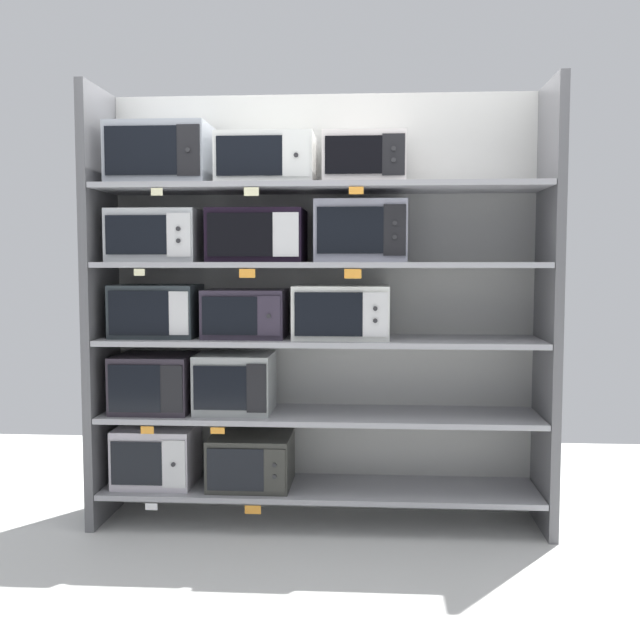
# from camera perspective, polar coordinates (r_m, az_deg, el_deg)

# --- Properties ---
(ground) EXTENTS (6.43, 6.00, 0.02)m
(ground) POSITION_cam_1_polar(r_m,az_deg,el_deg) (3.55, -1.18, -20.37)
(ground) COLOR silver
(back_panel) EXTENTS (2.63, 0.04, 2.43)m
(back_panel) POSITION_cam_1_polar(r_m,az_deg,el_deg) (4.50, 0.24, 1.12)
(back_panel) COLOR #B2B2AD
(back_panel) RESTS_ON ground
(upright_left) EXTENTS (0.05, 0.51, 2.43)m
(upright_left) POSITION_cam_1_polar(r_m,az_deg,el_deg) (4.49, -16.05, 0.93)
(upright_left) COLOR #5B5B5E
(upright_left) RESTS_ON ground
(upright_right) EXTENTS (0.05, 0.51, 2.43)m
(upright_right) POSITION_cam_1_polar(r_m,az_deg,el_deg) (4.32, 16.67, 0.79)
(upright_right) COLOR #5B5B5E
(upright_right) RESTS_ON ground
(shelf_0) EXTENTS (2.43, 0.51, 0.03)m
(shelf_0) POSITION_cam_1_polar(r_m,az_deg,el_deg) (4.41, 0.00, -12.49)
(shelf_0) COLOR #99999E
(shelf_0) RESTS_ON ground
(microwave_0) EXTENTS (0.44, 0.39, 0.33)m
(microwave_0) POSITION_cam_1_polar(r_m,az_deg,el_deg) (4.52, -12.08, -9.82)
(microwave_0) COLOR #BEB7C1
(microwave_0) RESTS_ON shelf_0
(microwave_1) EXTENTS (0.45, 0.43, 0.29)m
(microwave_1) POSITION_cam_1_polar(r_m,az_deg,el_deg) (4.41, -5.16, -10.37)
(microwave_1) COLOR #33332E
(microwave_1) RESTS_ON shelf_0
(price_tag_0) EXTENTS (0.07, 0.00, 0.04)m
(price_tag_0) POSITION_cam_1_polar(r_m,az_deg,el_deg) (4.33, -12.47, -13.45)
(price_tag_0) COLOR white
(price_tag_1) EXTENTS (0.09, 0.00, 0.05)m
(price_tag_1) POSITION_cam_1_polar(r_m,az_deg,el_deg) (4.22, -5.04, -13.93)
(price_tag_1) COLOR orange
(shelf_1) EXTENTS (2.43, 0.51, 0.03)m
(shelf_1) POSITION_cam_1_polar(r_m,az_deg,el_deg) (4.31, 0.00, -7.13)
(shelf_1) COLOR #99999E
(microwave_2) EXTENTS (0.43, 0.41, 0.32)m
(microwave_2) POSITION_cam_1_polar(r_m,az_deg,el_deg) (4.44, -12.21, -4.59)
(microwave_2) COLOR #2E2831
(microwave_2) RESTS_ON shelf_1
(microwave_3) EXTENTS (0.42, 0.37, 0.33)m
(microwave_3) POSITION_cam_1_polar(r_m,az_deg,el_deg) (4.33, -6.36, -4.67)
(microwave_3) COLOR #9EA3A1
(microwave_3) RESTS_ON shelf_1
(price_tag_2) EXTENTS (0.07, 0.00, 0.04)m
(price_tag_2) POSITION_cam_1_polar(r_m,az_deg,el_deg) (4.23, -12.77, -8.02)
(price_tag_2) COLOR orange
(price_tag_3) EXTENTS (0.08, 0.00, 0.03)m
(price_tag_3) POSITION_cam_1_polar(r_m,az_deg,el_deg) (4.14, -7.65, -8.19)
(price_tag_3) COLOR orange
(shelf_2) EXTENTS (2.43, 0.51, 0.03)m
(shelf_2) POSITION_cam_1_polar(r_m,az_deg,el_deg) (4.24, 0.00, -1.55)
(shelf_2) COLOR #99999E
(microwave_4) EXTENTS (0.47, 0.36, 0.29)m
(microwave_4) POSITION_cam_1_polar(r_m,az_deg,el_deg) (4.39, -12.10, 0.67)
(microwave_4) COLOR #2A3236
(microwave_4) RESTS_ON shelf_2
(microwave_5) EXTENTS (0.45, 0.36, 0.27)m
(microwave_5) POSITION_cam_1_polar(r_m,az_deg,el_deg) (4.27, -5.57, 0.48)
(microwave_5) COLOR #302937
(microwave_5) RESTS_ON shelf_2
(microwave_6) EXTENTS (0.52, 0.40, 0.29)m
(microwave_6) POSITION_cam_1_polar(r_m,az_deg,el_deg) (4.22, 1.61, 0.61)
(microwave_6) COLOR silver
(microwave_6) RESTS_ON shelf_2
(shelf_3) EXTENTS (2.43, 0.51, 0.03)m
(shelf_3) POSITION_cam_1_polar(r_m,az_deg,el_deg) (4.22, 0.00, 4.15)
(shelf_3) COLOR #99999E
(microwave_7) EXTENTS (0.49, 0.42, 0.29)m
(microwave_7) POSITION_cam_1_polar(r_m,az_deg,el_deg) (4.37, -12.03, 6.15)
(microwave_7) COLOR #B1B4B7
(microwave_7) RESTS_ON shelf_3
(microwave_8) EXTENTS (0.51, 0.43, 0.29)m
(microwave_8) POSITION_cam_1_polar(r_m,az_deg,el_deg) (4.25, -4.67, 6.29)
(microwave_8) COLOR black
(microwave_8) RESTS_ON shelf_3
(microwave_9) EXTENTS (0.50, 0.34, 0.34)m
(microwave_9) POSITION_cam_1_polar(r_m,az_deg,el_deg) (4.21, 3.06, 6.63)
(microwave_9) COLOR #9799AA
(microwave_9) RESTS_ON shelf_3
(price_tag_4) EXTENTS (0.06, 0.00, 0.04)m
(price_tag_4) POSITION_cam_1_polar(r_m,az_deg,el_deg) (4.14, -13.34, 3.49)
(price_tag_4) COLOR beige
(price_tag_5) EXTENTS (0.08, 0.00, 0.05)m
(price_tag_5) POSITION_cam_1_polar(r_m,az_deg,el_deg) (4.01, -5.46, 3.49)
(price_tag_5) COLOR orange
(price_tag_6) EXTENTS (0.09, 0.00, 0.05)m
(price_tag_6) POSITION_cam_1_polar(r_m,az_deg,el_deg) (3.95, 2.47, 3.47)
(price_tag_6) COLOR orange
(shelf_4) EXTENTS (2.43, 0.51, 0.03)m
(shelf_4) POSITION_cam_1_polar(r_m,az_deg,el_deg) (4.24, 0.00, 9.85)
(shelf_4) COLOR #99999E
(microwave_10) EXTENTS (0.54, 0.40, 0.33)m
(microwave_10) POSITION_cam_1_polar(r_m,az_deg,el_deg) (4.40, -11.79, 11.94)
(microwave_10) COLOR #989EA8
(microwave_10) RESTS_ON shelf_4
(microwave_11) EXTENTS (0.53, 0.36, 0.27)m
(microwave_11) POSITION_cam_1_polar(r_m,az_deg,el_deg) (4.28, -4.02, 11.84)
(microwave_11) COLOR silver
(microwave_11) RESTS_ON shelf_4
(microwave_12) EXTENTS (0.44, 0.42, 0.27)m
(microwave_12) POSITION_cam_1_polar(r_m,az_deg,el_deg) (4.24, 3.33, 11.85)
(microwave_12) COLOR silver
(microwave_12) RESTS_ON shelf_4
(price_tag_7) EXTENTS (0.06, 0.00, 0.04)m
(price_tag_7) POSITION_cam_1_polar(r_m,az_deg,el_deg) (4.12, -12.09, 9.35)
(price_tag_7) COLOR beige
(price_tag_8) EXTENTS (0.08, 0.00, 0.04)m
(price_tag_8) POSITION_cam_1_polar(r_m,az_deg,el_deg) (4.02, -5.15, 9.52)
(price_tag_8) COLOR beige
(price_tag_9) EXTENTS (0.08, 0.00, 0.04)m
(price_tag_9) POSITION_cam_1_polar(r_m,az_deg,el_deg) (3.97, 2.72, 9.64)
(price_tag_9) COLOR orange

